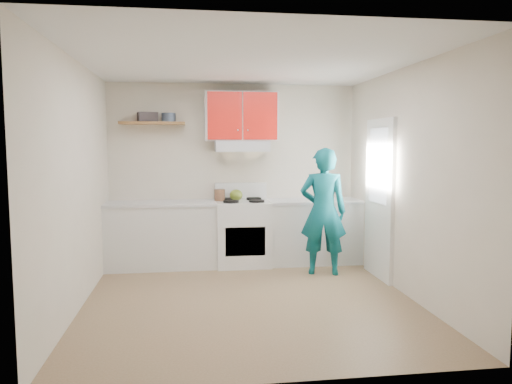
{
  "coord_description": "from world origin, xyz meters",
  "views": [
    {
      "loc": [
        -0.63,
        -5.18,
        1.72
      ],
      "look_at": [
        0.15,
        0.55,
        1.15
      ],
      "focal_mm": 33.76,
      "sensor_mm": 36.0,
      "label": 1
    }
  ],
  "objects": [
    {
      "name": "ceiling",
      "position": [
        0.0,
        0.0,
        2.6
      ],
      "size": [
        3.6,
        3.8,
        0.04
      ],
      "primitive_type": "cube",
      "color": "white",
      "rests_on": "floor"
    },
    {
      "name": "tin",
      "position": [
        -0.92,
        1.72,
        2.1
      ],
      "size": [
        0.25,
        0.25,
        0.12
      ],
      "primitive_type": "cylinder",
      "rotation": [
        0.0,
        0.0,
        -0.27
      ],
      "color": "#333D4C",
      "rests_on": "shelf"
    },
    {
      "name": "silicone_mat",
      "position": [
        1.6,
        1.56,
        0.9
      ],
      "size": [
        0.36,
        0.31,
        0.01
      ],
      "primitive_type": "cube",
      "rotation": [
        0.0,
        0.0,
        0.1
      ],
      "color": "red",
      "rests_on": "counter_right"
    },
    {
      "name": "upper_cabinets",
      "position": [
        0.1,
        1.73,
        2.12
      ],
      "size": [
        1.02,
        0.33,
        0.7
      ],
      "primitive_type": "cube",
      "color": "red",
      "rests_on": "back_wall"
    },
    {
      "name": "floor",
      "position": [
        0.0,
        0.0,
        0.0
      ],
      "size": [
        3.8,
        3.8,
        0.0
      ],
      "primitive_type": "plane",
      "color": "brown",
      "rests_on": "ground"
    },
    {
      "name": "crock",
      "position": [
        -0.22,
        1.68,
        0.99
      ],
      "size": [
        0.16,
        0.16,
        0.18
      ],
      "primitive_type": "cylinder",
      "rotation": [
        0.0,
        0.0,
        -0.08
      ],
      "color": "brown",
      "rests_on": "counter_left"
    },
    {
      "name": "range_hood",
      "position": [
        0.1,
        1.68,
        1.7
      ],
      "size": [
        0.76,
        0.44,
        0.15
      ],
      "primitive_type": "cube",
      "color": "silver",
      "rests_on": "back_wall"
    },
    {
      "name": "door_glass",
      "position": [
        1.75,
        0.7,
        1.45
      ],
      "size": [
        0.01,
        0.55,
        0.95
      ],
      "primitive_type": "cube",
      "color": "white",
      "rests_on": "door"
    },
    {
      "name": "front_wall",
      "position": [
        0.0,
        -1.9,
        1.3
      ],
      "size": [
        3.6,
        0.04,
        2.6
      ],
      "primitive_type": "cube",
      "color": "beige",
      "rests_on": "floor"
    },
    {
      "name": "counter_right",
      "position": [
        1.14,
        1.6,
        0.45
      ],
      "size": [
        1.32,
        0.6,
        0.9
      ],
      "primitive_type": "cube",
      "color": "silver",
      "rests_on": "floor"
    },
    {
      "name": "stove",
      "position": [
        0.1,
        1.57,
        0.46
      ],
      "size": [
        0.76,
        0.65,
        0.92
      ],
      "primitive_type": "cube",
      "color": "white",
      "rests_on": "floor"
    },
    {
      "name": "person",
      "position": [
        1.1,
        0.95,
        0.84
      ],
      "size": [
        0.69,
        0.53,
        1.68
      ],
      "primitive_type": "imported",
      "rotation": [
        0.0,
        0.0,
        2.91
      ],
      "color": "#0B5C65",
      "rests_on": "floor"
    },
    {
      "name": "right_wall",
      "position": [
        1.8,
        0.0,
        1.3
      ],
      "size": [
        0.04,
        3.8,
        2.6
      ],
      "primitive_type": "cube",
      "color": "beige",
      "rests_on": "floor"
    },
    {
      "name": "back_wall",
      "position": [
        0.0,
        1.9,
        1.3
      ],
      "size": [
        3.6,
        0.04,
        2.6
      ],
      "primitive_type": "cube",
      "color": "beige",
      "rests_on": "floor"
    },
    {
      "name": "left_wall",
      "position": [
        -1.8,
        0.0,
        1.3
      ],
      "size": [
        0.04,
        3.8,
        2.6
      ],
      "primitive_type": "cube",
      "color": "beige",
      "rests_on": "floor"
    },
    {
      "name": "books",
      "position": [
        -1.22,
        1.79,
        2.11
      ],
      "size": [
        0.3,
        0.25,
        0.14
      ],
      "primitive_type": "cube",
      "rotation": [
        0.0,
        0.0,
        0.28
      ],
      "color": "#3A3335",
      "rests_on": "shelf"
    },
    {
      "name": "door",
      "position": [
        1.78,
        0.7,
        1.02
      ],
      "size": [
        0.05,
        0.85,
        2.05
      ],
      "primitive_type": "cube",
      "color": "white",
      "rests_on": "floor"
    },
    {
      "name": "kettle",
      "position": [
        0.01,
        1.65,
        1.0
      ],
      "size": [
        0.23,
        0.23,
        0.16
      ],
      "primitive_type": "ellipsoid",
      "rotation": [
        0.0,
        0.0,
        -0.24
      ],
      "color": "olive",
      "rests_on": "stove"
    },
    {
      "name": "shelf",
      "position": [
        -1.15,
        1.75,
        2.02
      ],
      "size": [
        0.9,
        0.3,
        0.04
      ],
      "primitive_type": "cube",
      "color": "brown",
      "rests_on": "back_wall"
    },
    {
      "name": "cutting_board",
      "position": [
        0.9,
        1.54,
        0.91
      ],
      "size": [
        0.3,
        0.23,
        0.02
      ],
      "primitive_type": "cube",
      "rotation": [
        0.0,
        0.0,
        0.07
      ],
      "color": "olive",
      "rests_on": "counter_right"
    },
    {
      "name": "counter_left",
      "position": [
        -1.04,
        1.6,
        0.45
      ],
      "size": [
        1.52,
        0.6,
        0.9
      ],
      "primitive_type": "cube",
      "color": "silver",
      "rests_on": "floor"
    }
  ]
}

